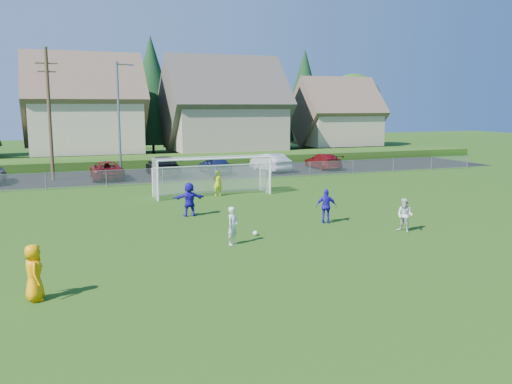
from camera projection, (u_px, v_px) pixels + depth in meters
ground at (332, 261)px, 20.11m from camera, size 160.00×160.00×0.00m
asphalt_lot at (174, 174)px, 45.49m from camera, size 60.00×60.00×0.00m
grass_embankment at (157, 161)px, 52.35m from camera, size 70.00×6.00×0.80m
soccer_ball at (255, 233)px, 24.03m from camera, size 0.22×0.22×0.22m
referee at (34, 273)px, 15.94m from camera, size 0.63×0.89×1.71m
player_white_a at (233, 226)px, 22.39m from camera, size 0.69×0.65×1.59m
player_white_b at (405, 215)px, 24.65m from camera, size 0.87×0.94×1.54m
player_blue_a at (326, 206)px, 26.45m from camera, size 1.07×0.79×1.68m
player_blue_b at (189, 199)px, 28.12m from camera, size 1.69×0.66×1.78m
goalkeeper at (218, 183)px, 34.37m from camera, size 0.62×0.43×1.63m
car_c at (107, 170)px, 42.33m from camera, size 2.49×5.16×1.42m
car_d at (163, 166)px, 44.15m from camera, size 2.45×5.63×1.61m
car_e at (215, 165)px, 45.61m from camera, size 2.06×4.46×1.48m
car_f at (270, 162)px, 47.24m from camera, size 2.26×4.89×1.55m
car_g at (323, 161)px, 49.29m from camera, size 2.01×4.79×1.38m
soccer_goal at (211, 170)px, 34.66m from camera, size 7.42×1.90×2.50m
chainlink_fence at (189, 174)px, 40.31m from camera, size 52.06×0.06×1.20m
streetlight at (120, 117)px, 41.77m from camera, size 1.38×0.18×9.00m
utility_pole at (49, 113)px, 40.88m from camera, size 1.60×0.26×10.00m
houses_row at (161, 90)px, 58.82m from camera, size 53.90×11.45×13.27m
tree_row at (143, 95)px, 64.35m from camera, size 65.98×12.36×13.80m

